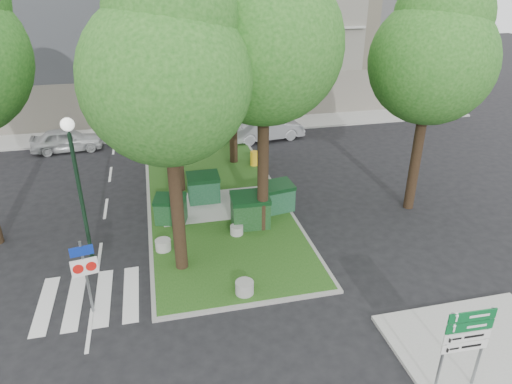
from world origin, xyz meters
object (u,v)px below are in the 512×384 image
object	(u,v)px
tree_median_far	(232,4)
dumpster_c	(250,210)
tree_median_near_right	(266,28)
car_silver	(266,128)
directional_sign	(466,338)
tree_median_near_left	(168,63)
dumpster_a	(171,209)
litter_bin	(254,158)
car_white	(67,140)
traffic_sign_pole	(85,268)
street_lamp	(77,176)
dumpster_d	(277,197)
tree_street_right	(435,49)
bollard_left	(163,245)
bollard_right	(245,287)
bollard_mid	(237,230)
dumpster_b	(204,188)
tree_median_mid	(171,43)

from	to	relation	value
tree_median_far	dumpster_c	world-z (taller)	tree_median_far
tree_median_near_right	car_silver	world-z (taller)	tree_median_near_right
directional_sign	tree_median_near_left	bearing A→B (deg)	134.27
tree_median_near_left	dumpster_a	size ratio (longest dim) A/B	7.10
litter_bin	car_white	distance (m)	11.49
tree_median_near_left	car_white	distance (m)	16.26
tree_median_near_left	dumpster_c	xyz separation A→B (m)	(2.96, 2.27, -6.50)
tree_median_near_right	traffic_sign_pole	bearing A→B (deg)	-150.40
street_lamp	directional_sign	world-z (taller)	street_lamp
dumpster_a	traffic_sign_pole	xyz separation A→B (m)	(-2.81, -5.08, 0.97)
dumpster_a	dumpster_d	bearing A→B (deg)	14.55
street_lamp	traffic_sign_pole	distance (m)	3.40
tree_median_near_left	tree_street_right	size ratio (longest dim) A/B	1.05
dumpster_d	bollard_left	size ratio (longest dim) A/B	2.65
car_white	bollard_left	bearing A→B (deg)	-161.66
bollard_right	dumpster_d	bearing A→B (deg)	64.35
bollard_mid	traffic_sign_pole	bearing A→B (deg)	-147.22
tree_median_far	street_lamp	world-z (taller)	tree_median_far
tree_street_right	bollard_left	size ratio (longest dim) A/B	16.99
bollard_mid	street_lamp	distance (m)	6.43
dumpster_b	dumpster_c	xyz separation A→B (m)	(1.60, -2.72, 0.05)
bollard_right	car_white	bearing A→B (deg)	115.48
bollard_right	street_lamp	world-z (taller)	street_lamp
dumpster_a	bollard_right	distance (m)	5.80
bollard_right	directional_sign	size ratio (longest dim) A/B	0.25
dumpster_d	car_white	world-z (taller)	dumpster_d
tree_street_right	directional_sign	bearing A→B (deg)	-114.05
dumpster_a	bollard_left	bearing A→B (deg)	-87.49
bollard_right	street_lamp	xyz separation A→B (m)	(-5.10, 3.22, 3.14)
litter_bin	tree_street_right	bearing A→B (deg)	-46.34
directional_sign	dumpster_c	bearing A→B (deg)	112.02
car_silver	tree_median_far	bearing A→B (deg)	134.01
dumpster_a	street_lamp	distance (m)	4.68
tree_median_near_right	bollard_right	distance (m)	8.82
bollard_mid	street_lamp	world-z (taller)	street_lamp
tree_median_mid	traffic_sign_pole	xyz separation A→B (m)	(-3.55, -8.22, -5.31)
tree_median_mid	dumpster_a	size ratio (longest dim) A/B	6.74
tree_median_near_right	street_lamp	xyz separation A→B (m)	(-6.79, -0.84, -4.51)
tree_median_near_right	bollard_left	xyz separation A→B (m)	(-4.19, -0.79, -7.65)
tree_median_mid	car_white	size ratio (longest dim) A/B	2.46
tree_median_near_left	directional_sign	world-z (taller)	tree_median_near_left
dumpster_d	tree_median_near_right	bearing A→B (deg)	-133.53
dumpster_c	bollard_mid	world-z (taller)	dumpster_c
bollard_right	traffic_sign_pole	xyz separation A→B (m)	(-4.85, 0.34, 1.33)
tree_median_near_right	bollard_left	world-z (taller)	tree_median_near_right
tree_street_right	bollard_right	bearing A→B (deg)	-152.33
dumpster_a	dumpster_c	xyz separation A→B (m)	(3.20, -1.08, 0.12)
tree_median_mid	litter_bin	bearing A→B (deg)	27.83
tree_median_near_left	tree_median_mid	xyz separation A→B (m)	(0.50, 6.50, -0.34)
dumpster_a	car_silver	world-z (taller)	car_silver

